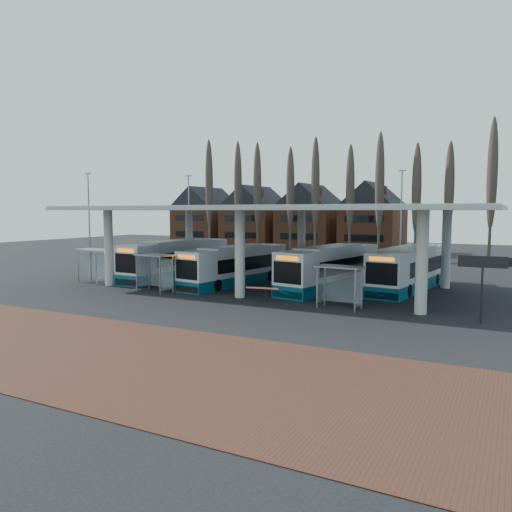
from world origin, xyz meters
The scene contains 17 objects.
ground centered at (0.00, 0.00, 0.00)m, with size 140.00×140.00×0.00m, color black.
brick_strip centered at (0.00, -12.00, 0.01)m, with size 70.00×10.00×0.03m, color #4E2B1F.
station_canopy centered at (0.00, 8.00, 5.68)m, with size 32.00×16.00×6.34m.
poplar_row centered at (0.00, 33.00, 8.78)m, with size 45.10×1.10×14.50m.
townhouse_row centered at (-15.75, 44.00, 5.94)m, with size 36.80×10.30×12.25m.
lamp_post_a centered at (-18.00, 22.00, 5.34)m, with size 0.80×0.16×10.17m.
lamp_post_b centered at (6.00, 26.00, 5.34)m, with size 0.80×0.16×10.17m.
lamp_post_d centered at (-26.00, 14.00, 5.34)m, with size 0.80×0.16×10.17m.
bus_0 centered at (-9.85, 8.57, 1.59)m, with size 3.35×12.24×3.36m.
bus_1 centered at (-3.28, 7.67, 1.48)m, with size 4.09×11.51×3.13m.
bus_2 centered at (4.25, 9.05, 1.55)m, with size 4.44×12.08×3.29m.
bus_3 centered at (9.65, 11.55, 1.53)m, with size 3.89×11.92×3.25m.
shelter_0 centered at (-14.05, 3.00, 2.05)m, with size 3.27×2.09×2.81m.
shelter_1 centered at (-6.51, 1.58, 2.05)m, with size 3.27×2.06×2.82m.
shelter_2 centered at (7.36, 1.91, 1.91)m, with size 2.94×1.64×2.63m.
info_sign_0 centered at (15.25, 1.34, 3.01)m, with size 2.42×0.26×3.59m.
barrier centered at (2.22, 1.63, 0.85)m, with size 2.17×0.77×1.09m.
Camera 1 is at (16.76, -27.09, 5.94)m, focal length 35.00 mm.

